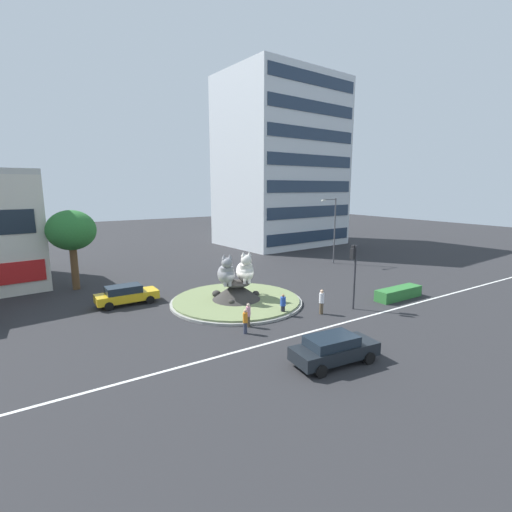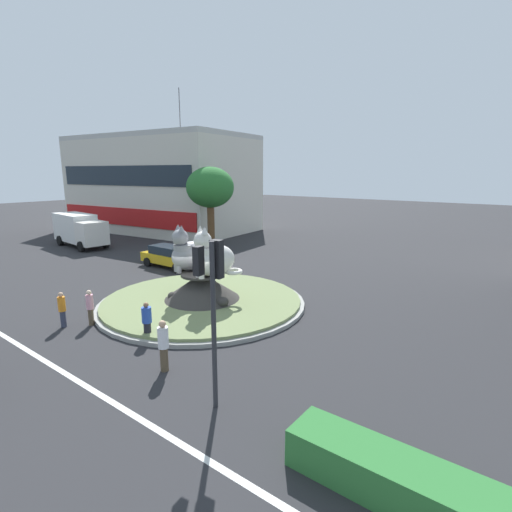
% 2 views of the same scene
% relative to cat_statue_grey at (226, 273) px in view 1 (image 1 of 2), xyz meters
% --- Properties ---
extents(ground_plane, '(160.00, 160.00, 0.00)m').
position_rel_cat_statue_grey_xyz_m(ground_plane, '(0.86, -0.01, -2.51)').
color(ground_plane, '#28282B').
extents(lane_centreline, '(112.00, 0.20, 0.01)m').
position_rel_cat_statue_grey_xyz_m(lane_centreline, '(0.86, -7.79, -2.51)').
color(lane_centreline, silver).
rests_on(lane_centreline, ground).
extents(roundabout_island, '(10.35, 10.35, 1.63)m').
position_rel_cat_statue_grey_xyz_m(roundabout_island, '(0.86, -0.01, -2.04)').
color(roundabout_island, gray).
rests_on(roundabout_island, ground).
extents(cat_statue_grey, '(2.21, 2.50, 2.40)m').
position_rel_cat_statue_grey_xyz_m(cat_statue_grey, '(0.00, 0.00, 0.00)').
color(cat_statue_grey, gray).
rests_on(cat_statue_grey, roundabout_island).
extents(cat_statue_white, '(2.15, 2.47, 2.47)m').
position_rel_cat_statue_grey_xyz_m(cat_statue_white, '(1.65, -0.06, 0.03)').
color(cat_statue_white, silver).
rests_on(cat_statue_white, roundabout_island).
extents(traffic_light_mast, '(0.71, 0.61, 4.82)m').
position_rel_cat_statue_grey_xyz_m(traffic_light_mast, '(7.36, -6.00, 1.03)').
color(traffic_light_mast, '#2D2D33').
rests_on(traffic_light_mast, ground).
extents(office_tower, '(18.51, 14.95, 25.33)m').
position_rel_cat_statue_grey_xyz_m(office_tower, '(22.43, 23.58, 10.15)').
color(office_tower, silver).
rests_on(office_tower, ground).
extents(clipped_hedge_strip, '(4.52, 1.20, 0.90)m').
position_rel_cat_statue_grey_xyz_m(clipped_hedge_strip, '(12.57, -6.21, -2.06)').
color(clipped_hedge_strip, '#2D7033').
rests_on(clipped_hedge_strip, ground).
extents(broadleaf_tree_behind_island, '(4.10, 4.10, 7.05)m').
position_rel_cat_statue_grey_xyz_m(broadleaf_tree_behind_island, '(-9.24, 11.20, 2.71)').
color(broadleaf_tree_behind_island, brown).
rests_on(broadleaf_tree_behind_island, ground).
extents(streetlight_arm, '(2.26, 0.24, 7.69)m').
position_rel_cat_statue_grey_xyz_m(streetlight_arm, '(18.08, 7.15, 1.94)').
color(streetlight_arm, '#4C4C51').
rests_on(streetlight_arm, ground).
extents(pedestrian_white_shirt, '(0.36, 0.36, 1.80)m').
position_rel_cat_statue_grey_xyz_m(pedestrian_white_shirt, '(4.68, -5.63, -1.56)').
color(pedestrian_white_shirt, brown).
rests_on(pedestrian_white_shirt, ground).
extents(pedestrian_blue_shirt, '(0.39, 0.39, 1.57)m').
position_rel_cat_statue_grey_xyz_m(pedestrian_blue_shirt, '(2.16, -4.39, -1.70)').
color(pedestrian_blue_shirt, black).
rests_on(pedestrian_blue_shirt, ground).
extents(pedestrian_pink_shirt, '(0.30, 0.30, 1.60)m').
position_rel_cat_statue_grey_xyz_m(pedestrian_pink_shirt, '(-1.06, -4.94, -1.66)').
color(pedestrian_pink_shirt, brown).
rests_on(pedestrian_pink_shirt, ground).
extents(pedestrian_orange_shirt, '(0.31, 0.31, 1.57)m').
position_rel_cat_statue_grey_xyz_m(pedestrian_orange_shirt, '(-1.81, -5.80, -1.67)').
color(pedestrian_orange_shirt, '#33384C').
rests_on(pedestrian_orange_shirt, ground).
extents(sedan_on_far_lane, '(4.78, 2.39, 1.51)m').
position_rel_cat_statue_grey_xyz_m(sedan_on_far_lane, '(-0.01, -11.68, -1.71)').
color(sedan_on_far_lane, black).
rests_on(sedan_on_far_lane, ground).
extents(hatchback_near_shophouse, '(4.63, 1.96, 1.52)m').
position_rel_cat_statue_grey_xyz_m(hatchback_near_shophouse, '(-6.57, 4.26, -1.72)').
color(hatchback_near_shophouse, gold).
rests_on(hatchback_near_shophouse, ground).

